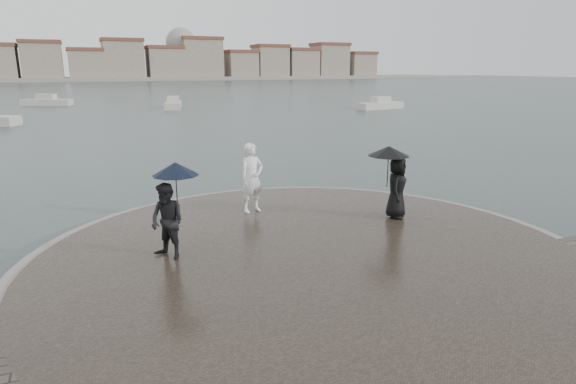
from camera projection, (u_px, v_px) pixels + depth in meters
name	position (u px, v px, depth m)	size (l,w,h in m)	color
ground	(412.00, 353.00, 7.47)	(400.00, 400.00, 0.00)	#2B3835
kerb_ring	(312.00, 263.00, 10.54)	(12.50, 12.50, 0.32)	gray
quay_tip	(312.00, 262.00, 10.53)	(11.90, 11.90, 0.36)	#2D261E
statue	(252.00, 178.00, 13.34)	(0.71, 0.46, 1.94)	white
visitor_left	(169.00, 208.00, 10.07)	(1.22, 1.09, 2.04)	black
visitor_right	(394.00, 176.00, 12.77)	(1.27, 1.13, 1.95)	black
far_skyline	(64.00, 63.00, 146.08)	(260.00, 20.00, 37.00)	gray
boats	(155.00, 107.00, 48.64)	(41.89, 23.69, 1.50)	beige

